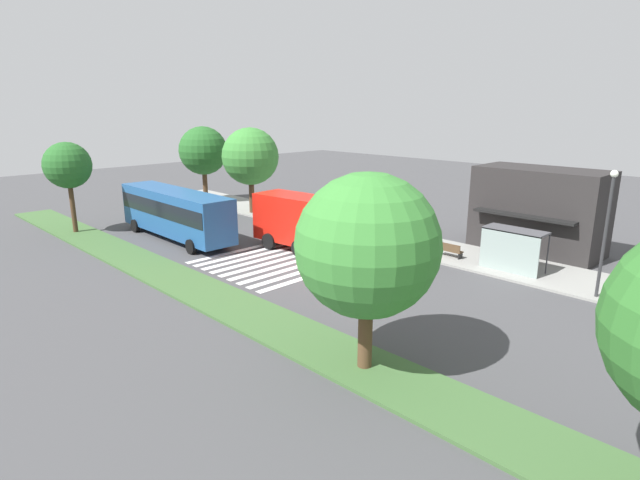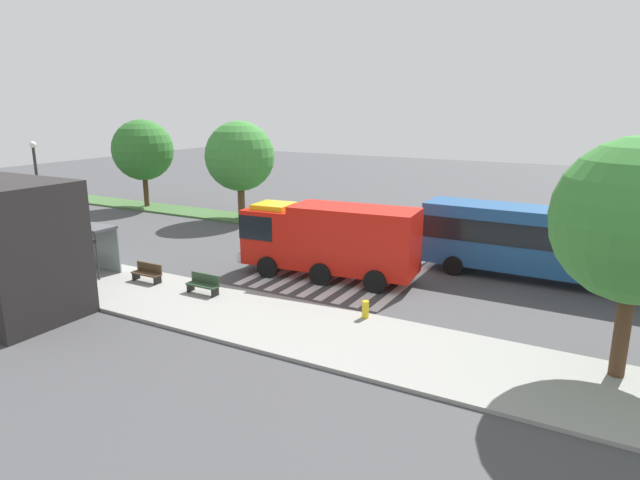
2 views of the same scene
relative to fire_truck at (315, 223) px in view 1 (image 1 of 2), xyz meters
The scene contains 16 objects.
ground_plane 3.78m from the fire_truck, 40.35° to the right, with size 120.00×120.00×0.00m, color #424244.
sidewalk 7.03m from the fire_truck, 69.06° to the left, with size 60.00×5.02×0.14m, color gray.
median_strip 9.89m from the fire_truck, 75.59° to the right, with size 60.00×3.00×0.14m, color #3D6033.
crosswalk 2.94m from the fire_truck, 101.57° to the right, with size 7.65×10.50×0.01m.
fire_truck is the anchor object (origin of this frame).
transit_bus 10.87m from the fire_truck, 154.56° to the right, with size 12.00×2.95×3.60m.
bus_stop_shelter 12.17m from the fire_truck, 25.37° to the left, with size 3.50×1.40×2.46m.
bench_near_shelter 8.85m from the fire_truck, 36.74° to the left, with size 1.60×0.50×0.90m.
bench_west_of_shelter 6.44m from the fire_truck, 56.40° to the left, with size 1.60×0.50×0.90m.
street_lamp 16.67m from the fire_truck, 15.35° to the left, with size 0.36×0.36×6.41m.
storefront_building 14.81m from the fire_truck, 46.92° to the left, with size 8.03×4.81×5.60m.
sidewalk_tree_far_west 21.64m from the fire_truck, 167.09° to the left, with size 4.75×4.75×7.46m.
sidewalk_tree_west 14.36m from the fire_truck, 160.05° to the left, with size 5.04×5.04×7.57m.
median_tree_far_west 19.51m from the fire_truck, 150.86° to the right, with size 3.44×3.44×6.82m.
median_tree_west 15.70m from the fire_truck, 37.32° to the right, with size 5.16×5.16×7.23m.
fire_hydrant 6.20m from the fire_truck, 134.33° to the left, with size 0.28×0.28×0.70m, color gold.
Camera 1 is at (20.78, -20.41, 9.49)m, focal length 28.31 mm.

